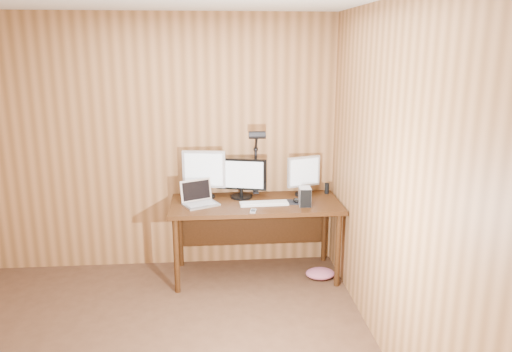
{
  "coord_description": "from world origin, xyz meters",
  "views": [
    {
      "loc": [
        0.55,
        -2.86,
        2.18
      ],
      "look_at": [
        0.93,
        1.58,
        1.02
      ],
      "focal_mm": 35.0,
      "sensor_mm": 36.0,
      "label": 1
    }
  ],
  "objects": [
    {
      "name": "keyboard",
      "position": [
        1.0,
        1.56,
        0.76
      ],
      "size": [
        0.46,
        0.16,
        0.02
      ],
      "rotation": [
        0.0,
        0.0,
        0.05
      ],
      "color": "silver",
      "rests_on": "desk"
    },
    {
      "name": "speaker",
      "position": [
        1.67,
        1.86,
        0.8
      ],
      "size": [
        0.04,
        0.04,
        0.11
      ],
      "primitive_type": "cylinder",
      "color": "black",
      "rests_on": "desk"
    },
    {
      "name": "laptop",
      "position": [
        0.4,
        1.62,
        0.81
      ],
      "size": [
        0.38,
        0.35,
        0.22
      ],
      "rotation": [
        0.0,
        0.0,
        0.44
      ],
      "color": "silver",
      "rests_on": "desk"
    },
    {
      "name": "fabric_pile",
      "position": [
        1.55,
        1.51,
        0.04
      ],
      "size": [
        0.3,
        0.26,
        0.09
      ],
      "primitive_type": null,
      "rotation": [
        0.0,
        0.0,
        -0.1
      ],
      "color": "#C35E79",
      "rests_on": "floor"
    },
    {
      "name": "monitor_center",
      "position": [
        0.81,
        1.79,
        0.95
      ],
      "size": [
        0.49,
        0.22,
        0.39
      ],
      "rotation": [
        0.0,
        0.0,
        -0.25
      ],
      "color": "black",
      "rests_on": "desk"
    },
    {
      "name": "phone",
      "position": [
        0.88,
        1.35,
        0.76
      ],
      "size": [
        0.07,
        0.11,
        0.01
      ],
      "rotation": [
        0.0,
        0.0,
        -0.19
      ],
      "color": "silver",
      "rests_on": "desk"
    },
    {
      "name": "mousepad",
      "position": [
        1.31,
        1.59,
        0.75
      ],
      "size": [
        0.22,
        0.19,
        0.0
      ],
      "primitive_type": "cube",
      "rotation": [
        0.0,
        0.0,
        -0.13
      ],
      "color": "black",
      "rests_on": "desk"
    },
    {
      "name": "desk_lamp",
      "position": [
        0.96,
        1.85,
        1.18
      ],
      "size": [
        0.16,
        0.23,
        0.7
      ],
      "rotation": [
        0.0,
        0.0,
        -0.15
      ],
      "color": "black",
      "rests_on": "desk"
    },
    {
      "name": "desk",
      "position": [
        0.93,
        1.7,
        0.63
      ],
      "size": [
        1.6,
        0.7,
        0.75
      ],
      "color": "#371C0B",
      "rests_on": "floor"
    },
    {
      "name": "monitor_right",
      "position": [
        1.42,
        1.82,
        0.96
      ],
      "size": [
        0.34,
        0.16,
        0.39
      ],
      "rotation": [
        0.0,
        0.0,
        0.33
      ],
      "color": "black",
      "rests_on": "desk"
    },
    {
      "name": "mouse",
      "position": [
        1.31,
        1.59,
        0.77
      ],
      "size": [
        0.07,
        0.11,
        0.04
      ],
      "primitive_type": "ellipsoid",
      "rotation": [
        0.0,
        0.0,
        0.0
      ],
      "color": "black",
      "rests_on": "mousepad"
    },
    {
      "name": "room_shell",
      "position": [
        0.0,
        0.0,
        1.25
      ],
      "size": [
        4.0,
        4.0,
        4.0
      ],
      "color": "#4B2E1C",
      "rests_on": "ground"
    },
    {
      "name": "hard_drive",
      "position": [
        1.38,
        1.5,
        0.84
      ],
      "size": [
        0.12,
        0.16,
        0.17
      ],
      "rotation": [
        0.0,
        0.0,
        -0.06
      ],
      "color": "silver",
      "rests_on": "desk"
    },
    {
      "name": "monitor_left",
      "position": [
        0.45,
        1.82,
        1.0
      ],
      "size": [
        0.42,
        0.2,
        0.47
      ],
      "rotation": [
        0.0,
        0.0,
        -0.16
      ],
      "color": "black",
      "rests_on": "desk"
    }
  ]
}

